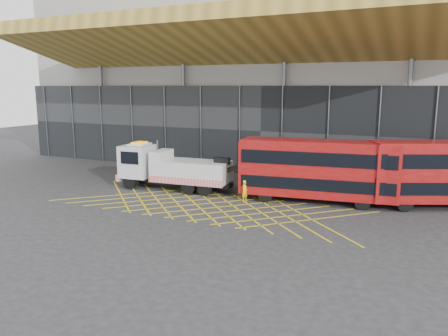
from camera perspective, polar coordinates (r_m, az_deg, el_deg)
The scene contains 6 objects.
ground_plane at distance 30.73m, azimuth -6.28°, elevation -4.43°, with size 120.00×120.00×0.00m, color #262628.
road_markings at distance 29.59m, azimuth -2.30°, elevation -4.96°, with size 21.56×7.16×0.01m.
construction_building at distance 45.76m, azimuth 7.99°, elevation 11.82°, with size 55.00×23.97×18.00m.
recovery_truck at distance 34.16m, azimuth -7.01°, elevation 0.01°, with size 10.60×3.25×3.68m.
bus_towed at distance 30.64m, azimuth 12.06°, elevation -0.04°, with size 10.86×3.87×4.32m.
worker at distance 30.61m, azimuth 2.77°, elevation -2.98°, with size 0.55×0.36×1.51m, color yellow.
Camera 1 is at (15.61, -25.25, 7.95)m, focal length 35.00 mm.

